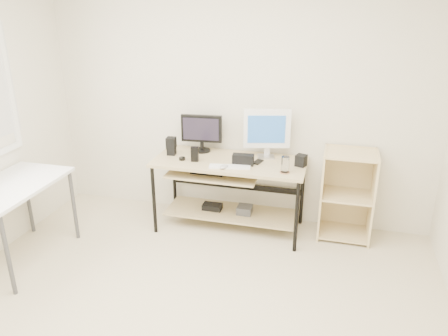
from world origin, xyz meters
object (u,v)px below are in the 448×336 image
side_table (13,193)px  shelf_unit (347,193)px  desk (227,180)px  white_imac (267,130)px  audio_controller (195,154)px  black_monitor (202,131)px

side_table → shelf_unit: bearing=23.3°
desk → white_imac: (0.36, 0.18, 0.50)m
shelf_unit → audio_controller: size_ratio=6.13×
desk → white_imac: size_ratio=3.04×
side_table → black_monitor: bearing=43.1°
white_imac → black_monitor: bearing=164.9°
white_imac → audio_controller: white_imac is taller
desk → white_imac: 0.64m
black_monitor → audio_controller: black_monitor is taller
audio_controller → black_monitor: bearing=86.9°
white_imac → audio_controller: size_ratio=3.35×
side_table → shelf_unit: size_ratio=1.11×
desk → shelf_unit: (1.18, 0.16, -0.09)m
desk → black_monitor: bearing=149.8°
black_monitor → audio_controller: 0.34m
side_table → desk: bearing=32.7°
side_table → audio_controller: bearing=34.9°
desk → side_table: 1.97m
shelf_unit → audio_controller: bearing=-169.5°
audio_controller → side_table: bearing=-152.5°
desk → shelf_unit: shelf_unit is taller
desk → white_imac: white_imac is taller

